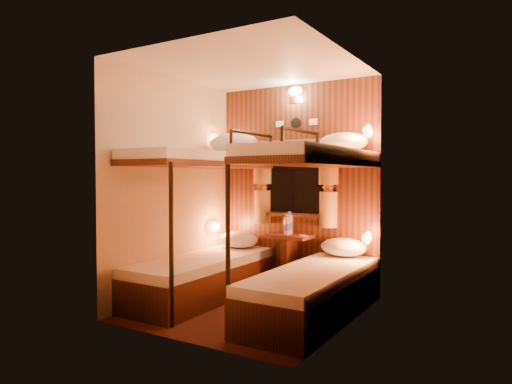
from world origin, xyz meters
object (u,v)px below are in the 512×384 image
Objects in this scene: bottle_right at (287,226)px; bunk_left at (203,247)px; bunk_right at (313,258)px; bottle_left at (289,225)px; table at (289,255)px.

bunk_left is at bearing -132.19° from bottle_right.
bunk_left is 1.30m from bunk_right.
bunk_right is 7.14× the size of bottle_left.
bottle_left is at bearing 129.65° from bunk_right.
table is (-0.65, 0.78, -0.14)m from bunk_right.
bottle_right is (0.65, 0.72, 0.20)m from bunk_left.
bottle_left is 1.09× the size of bottle_right.
bunk_right is 1.04m from bottle_left.
bunk_left is 2.90× the size of table.
bottle_left is at bearing 113.97° from table.
table is 0.35m from bottle_left.
bottle_right is at bearing 132.15° from bunk_right.
bunk_right is 0.98m from bottle_right.
bunk_left is 1.00× the size of bunk_right.
bunk_left is 1.02m from table.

